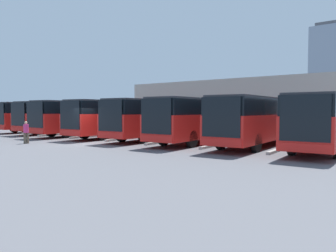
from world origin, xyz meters
The scene contains 19 objects.
ground_plane centered at (0.00, 0.00, 0.00)m, with size 600.00×600.00×0.00m, color #5B5B60.
bus_0 centered at (-14.34, -6.36, 1.77)m, with size 3.03×12.17×3.17m.
curb_divider_0 centered at (-12.29, -4.57, 0.07)m, with size 0.24×5.27×0.15m, color #B2B2AD.
bus_1 centered at (-10.24, -6.24, 1.77)m, with size 3.03×12.17×3.17m.
curb_divider_1 centered at (-8.19, -4.46, 0.07)m, with size 0.24×5.27×0.15m, color #B2B2AD.
bus_2 centered at (-6.15, -5.95, 1.77)m, with size 3.03×12.17×3.17m.
curb_divider_2 centered at (-4.10, -4.16, 0.07)m, with size 0.24×5.27×0.15m, color #B2B2AD.
bus_3 centered at (-2.05, -6.10, 1.77)m, with size 3.03×12.17×3.17m.
curb_divider_3 centered at (0.00, -4.31, 0.07)m, with size 0.24×5.27×0.15m, color #B2B2AD.
bus_4 centered at (2.05, -5.89, 1.77)m, with size 3.03×12.17×3.17m.
curb_divider_4 centered at (4.10, -4.10, 0.07)m, with size 0.24×5.27×0.15m, color #B2B2AD.
bus_5 centered at (6.14, -5.52, 1.77)m, with size 3.03×12.17×3.17m.
curb_divider_5 centered at (8.19, -3.74, 0.07)m, with size 0.24×5.27×0.15m, color #B2B2AD.
bus_6 centered at (10.24, -6.28, 1.77)m, with size 3.03×12.17×3.17m.
curb_divider_6 centered at (12.29, -4.50, 0.07)m, with size 0.24×5.27×0.15m, color #B2B2AD.
bus_7 centered at (14.34, -6.46, 1.77)m, with size 3.03×12.17×3.17m.
pedestrian centered at (3.27, 2.67, 0.85)m, with size 0.41×0.41×1.57m.
station_building centered at (0.00, -25.35, 2.98)m, with size 25.68×16.39×5.91m.
office_tower centered at (26.07, -203.14, 26.77)m, with size 18.28×18.28×54.73m.
Camera 1 is at (-18.64, 14.81, 2.34)m, focal length 35.00 mm.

